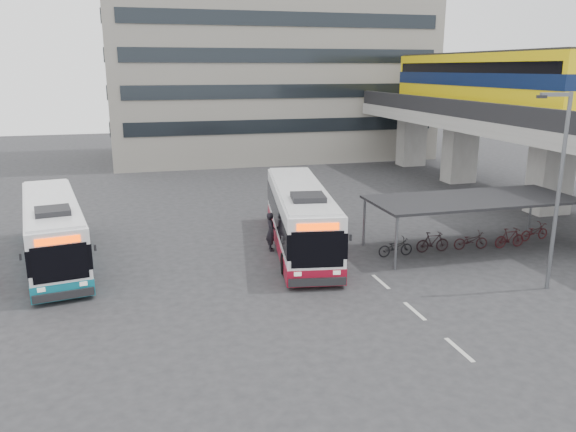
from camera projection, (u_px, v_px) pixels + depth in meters
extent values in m
plane|color=#28282B|center=(323.00, 288.00, 22.62)|extent=(120.00, 120.00, 0.00)
cube|color=gray|center=(550.00, 176.00, 33.74)|extent=(2.20, 1.60, 4.60)
cube|color=gray|center=(460.00, 152.00, 43.08)|extent=(2.20, 1.60, 4.60)
cube|color=gray|center=(412.00, 140.00, 50.55)|extent=(2.20, 1.60, 4.60)
cube|color=gray|center=(513.00, 123.00, 36.77)|extent=(8.00, 32.00, 0.90)
cube|color=black|center=(463.00, 109.00, 35.58)|extent=(0.35, 32.00, 1.10)
cube|color=black|center=(563.00, 107.00, 37.45)|extent=(0.35, 32.00, 1.10)
cube|color=yellow|center=(481.00, 82.00, 39.81)|extent=(2.90, 20.00, 3.90)
cube|color=#0A183B|center=(482.00, 79.00, 39.76)|extent=(2.98, 20.02, 0.90)
cube|color=black|center=(483.00, 68.00, 39.55)|extent=(2.96, 19.20, 0.70)
cube|color=black|center=(484.00, 54.00, 39.31)|extent=(2.70, 19.60, 0.25)
cylinder|color=#595B60|center=(364.00, 222.00, 27.72)|extent=(0.12, 0.12, 2.40)
cylinder|color=#595B60|center=(531.00, 210.00, 30.11)|extent=(0.12, 0.12, 2.40)
cylinder|color=#595B60|center=(396.00, 243.00, 24.36)|extent=(0.12, 0.12, 2.40)
cube|color=black|center=(473.00, 199.00, 26.91)|extent=(10.00, 4.00, 0.12)
imported|color=black|center=(394.00, 246.00, 26.43)|extent=(1.71, 0.60, 0.90)
imported|color=black|center=(432.00, 242.00, 26.91)|extent=(1.66, 0.47, 1.00)
imported|color=black|center=(469.00, 240.00, 27.43)|extent=(1.71, 0.60, 0.90)
imported|color=black|center=(505.00, 236.00, 27.91)|extent=(1.66, 0.47, 1.00)
imported|color=#350C0F|center=(539.00, 234.00, 28.42)|extent=(1.71, 0.60, 0.90)
cube|color=gray|center=(267.00, 26.00, 54.54)|extent=(30.00, 15.00, 25.00)
cube|color=beige|center=(459.00, 350.00, 17.64)|extent=(0.15, 1.60, 0.01)
cube|color=beige|center=(415.00, 311.00, 20.44)|extent=(0.15, 1.60, 0.01)
cube|color=beige|center=(381.00, 282.00, 23.24)|extent=(0.15, 1.60, 0.01)
cube|color=white|center=(300.00, 214.00, 27.25)|extent=(4.09, 11.35, 2.55)
cube|color=maroon|center=(300.00, 238.00, 27.56)|extent=(4.13, 11.40, 0.70)
cube|color=black|center=(300.00, 212.00, 27.22)|extent=(4.15, 11.38, 1.07)
cube|color=#FC3C00|center=(318.00, 227.00, 21.66)|extent=(1.65, 0.34, 0.28)
cube|color=black|center=(308.00, 197.00, 24.20)|extent=(1.63, 1.69, 0.26)
cylinder|color=black|center=(285.00, 264.00, 24.04)|extent=(0.42, 0.96, 0.93)
cylinder|color=black|center=(313.00, 221.00, 30.67)|extent=(0.42, 0.96, 0.93)
cube|color=white|center=(53.00, 228.00, 25.27)|extent=(3.98, 10.71, 2.40)
cube|color=#0D687B|center=(56.00, 252.00, 25.56)|extent=(4.03, 10.76, 0.66)
cube|color=black|center=(53.00, 226.00, 25.25)|extent=(4.04, 10.74, 1.00)
cube|color=#FC3C00|center=(58.00, 241.00, 20.44)|extent=(1.55, 0.34, 0.26)
cube|color=black|center=(53.00, 211.00, 22.62)|extent=(1.56, 1.60, 0.24)
cylinder|color=black|center=(32.00, 280.00, 22.21)|extent=(0.41, 0.91, 0.87)
cylinder|color=black|center=(74.00, 233.00, 28.57)|extent=(0.41, 0.91, 0.87)
imported|color=black|center=(271.00, 232.00, 27.03)|extent=(0.48, 0.71, 1.89)
cylinder|color=#595B60|center=(558.00, 195.00, 21.55)|extent=(0.15, 0.15, 7.74)
cube|color=#595B60|center=(556.00, 95.00, 20.54)|extent=(1.17, 0.35, 0.15)
cube|color=black|center=(542.00, 97.00, 20.52)|extent=(0.36, 0.23, 0.12)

